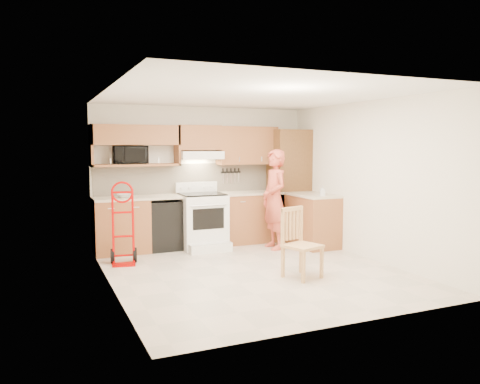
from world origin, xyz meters
TOP-DOWN VIEW (x-y plane):
  - floor at (0.00, 0.00)m, footprint 4.00×4.50m
  - ceiling at (0.00, 0.00)m, footprint 4.00×4.50m
  - wall_back at (0.00, 2.26)m, footprint 4.00×0.02m
  - wall_front at (0.00, -2.26)m, footprint 4.00×0.02m
  - wall_left at (-2.01, 0.00)m, footprint 0.02×4.50m
  - wall_right at (2.01, 0.00)m, footprint 0.02×4.50m
  - backsplash at (0.00, 2.23)m, footprint 3.92×0.03m
  - lower_cab_left at (-1.55, 1.95)m, footprint 0.90×0.60m
  - dishwasher at (-0.80, 1.95)m, footprint 0.60×0.60m
  - lower_cab_right at (0.83, 1.95)m, footprint 1.14×0.60m
  - countertop_left at (-1.25, 1.95)m, footprint 1.50×0.63m
  - countertop_right at (0.83, 1.95)m, footprint 1.14×0.63m
  - cab_return_right at (1.70, 1.15)m, footprint 0.60×1.00m
  - countertop_return at (1.70, 1.15)m, footprint 0.63×1.00m
  - pantry_tall at (1.65, 1.95)m, footprint 0.70×0.60m
  - upper_cab_left at (-1.25, 2.08)m, footprint 1.50×0.33m
  - upper_shelf_mw at (-1.25, 2.08)m, footprint 1.50×0.33m
  - upper_cab_center at (-0.12, 2.08)m, footprint 0.76×0.33m
  - upper_cab_right at (0.83, 2.08)m, footprint 1.14×0.33m
  - range_hood at (-0.12, 2.02)m, footprint 0.76×0.46m
  - knife_strip at (0.55, 2.21)m, footprint 0.40×0.05m
  - microwave at (-1.35, 2.08)m, footprint 0.56×0.38m
  - range at (-0.16, 1.74)m, footprint 0.77×1.02m
  - person at (0.97, 1.23)m, footprint 0.43×0.64m
  - hand_truck at (-1.65, 1.15)m, footprint 0.51×0.48m
  - dining_chair at (0.46, -0.58)m, footprint 0.55×0.58m
  - soap_bottle at (1.70, 0.85)m, footprint 0.10×0.10m
  - bowl at (-1.49, 1.95)m, footprint 0.27×0.27m

SIDE VIEW (x-z plane):
  - floor at x=0.00m, z-range -0.02..0.00m
  - dishwasher at x=-0.80m, z-range 0.00..0.85m
  - lower_cab_left at x=-1.55m, z-range 0.00..0.90m
  - lower_cab_right at x=0.83m, z-range 0.00..0.90m
  - cab_return_right at x=1.70m, z-range 0.00..0.90m
  - dining_chair at x=0.46m, z-range 0.00..0.96m
  - hand_truck at x=-1.65m, z-range 0.00..1.14m
  - range at x=-0.16m, z-range 0.00..1.14m
  - person at x=0.97m, z-range 0.00..1.74m
  - countertop_left at x=-1.25m, z-range 0.90..0.94m
  - countertop_right at x=0.83m, z-range 0.90..0.94m
  - countertop_return at x=1.70m, z-range 0.90..0.94m
  - bowl at x=-1.49m, z-range 0.94..1.00m
  - soap_bottle at x=1.70m, z-range 0.94..1.11m
  - pantry_tall at x=1.65m, z-range 0.00..2.10m
  - backsplash at x=0.00m, z-range 0.92..1.48m
  - knife_strip at x=0.55m, z-range 1.09..1.39m
  - wall_back at x=0.00m, z-range 0.00..2.50m
  - wall_front at x=0.00m, z-range 0.00..2.50m
  - wall_left at x=-2.01m, z-range 0.00..2.50m
  - wall_right at x=2.01m, z-range 0.00..2.50m
  - upper_shelf_mw at x=-1.25m, z-range 1.45..1.49m
  - range_hood at x=-0.12m, z-range 1.56..1.70m
  - microwave at x=-1.35m, z-range 1.49..1.80m
  - upper_cab_right at x=0.83m, z-range 1.45..2.15m
  - upper_cab_center at x=-0.12m, z-range 1.72..2.16m
  - upper_cab_left at x=-1.25m, z-range 1.81..2.15m
  - ceiling at x=0.00m, z-range 2.50..2.52m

